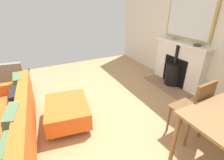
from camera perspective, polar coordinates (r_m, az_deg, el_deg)
name	(u,v)px	position (r m, az deg, el deg)	size (l,w,h in m)	color
ground_plane	(56,120)	(3.03, -18.84, -13.04)	(5.91, 5.30, 0.01)	tan
wall_left	(195,23)	(3.94, 26.62, 17.00)	(0.12, 5.30, 2.78)	beige
fireplace	(177,67)	(4.07, 21.36, 4.18)	(0.58, 1.36, 1.01)	#93664C
mirror_over_mantel	(190,15)	(3.92, 25.17, 19.48)	(0.04, 1.13, 0.94)	tan
mantel_bowl_near	(173,39)	(4.09, 20.18, 13.25)	(0.12, 0.12, 0.05)	#9E9384
mantel_bowl_far	(197,45)	(3.69, 27.21, 10.66)	(0.14, 0.14, 0.04)	#47382D
sofa	(4,131)	(2.58, -33.25, -14.44)	(0.93, 1.96, 0.77)	#B2B2B7
ottoman	(67,111)	(2.79, -15.09, -10.19)	(0.77, 0.91, 0.36)	#B2B2B7
armchair_accent	(9,78)	(3.88, -31.81, 0.70)	(0.75, 0.67, 0.78)	#4C3321
dining_chair_near_fireplace	(195,107)	(2.49, 26.66, -8.17)	(0.43, 0.43, 0.93)	brown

